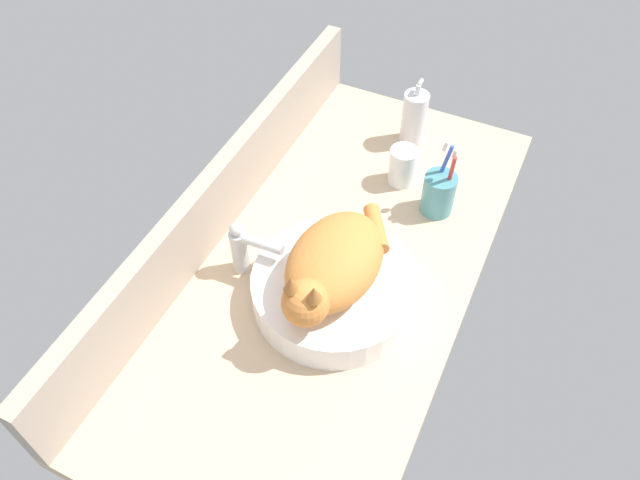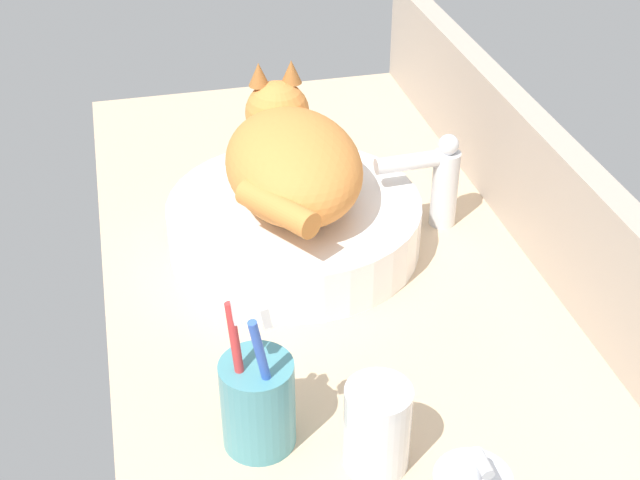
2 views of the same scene
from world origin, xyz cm
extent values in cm
cube|color=#D1B28E|center=(0.00, 0.00, -2.00)|extent=(119.76, 57.93, 4.00)
cube|color=#AD9E8E|center=(0.00, 27.16, 8.57)|extent=(119.76, 3.60, 17.13)
cylinder|color=white|center=(-8.06, -3.77, 3.47)|extent=(33.04, 33.04, 6.95)
ellipsoid|color=orange|center=(-8.06, -3.77, 12.45)|extent=(25.46, 17.68, 11.00)
sphere|color=orange|center=(-19.93, -3.45, 13.95)|extent=(8.80, 8.80, 8.80)
cone|color=#A4632D|center=(-21.00, -5.62, 19.35)|extent=(2.80, 2.80, 3.20)
cone|color=#A4632D|center=(-20.87, -1.22, 19.35)|extent=(2.80, 2.80, 3.20)
cylinder|color=orange|center=(2.45, -7.89, 12.95)|extent=(10.98, 8.65, 3.20)
cylinder|color=silver|center=(-9.00, 17.25, 5.50)|extent=(3.60, 3.60, 11.00)
cylinder|color=silver|center=(-8.78, 12.25, 10.40)|extent=(2.64, 10.09, 2.20)
sphere|color=silver|center=(-9.00, 17.25, 12.20)|extent=(2.80, 2.80, 2.80)
cylinder|color=silver|center=(45.61, -1.04, 15.26)|extent=(1.20, 1.20, 2.80)
cylinder|color=silver|center=(46.81, -1.04, 16.66)|extent=(2.20, 1.00, 1.00)
cylinder|color=teal|center=(24.93, -14.48, 5.02)|extent=(7.37, 7.37, 10.04)
cylinder|color=blue|center=(26.72, -13.65, 8.90)|extent=(2.13, 3.52, 16.96)
cube|color=white|center=(26.72, -13.65, 17.40)|extent=(1.38, 1.16, 2.58)
cylinder|color=#D13838|center=(25.48, -16.06, 8.90)|extent=(3.60, 1.85, 16.95)
cube|color=white|center=(25.48, -16.06, 17.40)|extent=(1.57, 0.93, 2.60)
cylinder|color=white|center=(30.41, -3.90, 4.73)|extent=(6.51, 6.51, 9.45)
cylinder|color=silver|center=(30.41, -3.90, 3.09)|extent=(5.73, 5.73, 6.17)
camera|label=1|loc=(-75.76, -32.61, 104.52)|focal=35.00mm
camera|label=2|loc=(87.92, -23.27, 67.27)|focal=50.00mm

